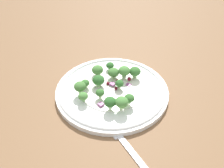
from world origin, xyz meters
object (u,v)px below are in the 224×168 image
object	(u,v)px
broccoli_floret_0	(119,84)
broccoli_floret_2	(112,73)
broccoli_floret_1	(101,94)
plate	(112,90)
fork	(133,153)

from	to	relation	value
broccoli_floret_0	broccoli_floret_2	bearing A→B (deg)	87.71
broccoli_floret_1	plate	bearing A→B (deg)	29.56
broccoli_floret_2	fork	size ratio (longest dim) A/B	0.16
plate	broccoli_floret_1	size ratio (longest dim) A/B	13.52
broccoli_floret_0	broccoli_floret_1	world-z (taller)	same
broccoli_floret_2	fork	distance (cm)	22.19
broccoli_floret_1	broccoli_floret_2	world-z (taller)	broccoli_floret_2
broccoli_floret_0	fork	world-z (taller)	broccoli_floret_0
plate	fork	size ratio (longest dim) A/B	1.48
plate	broccoli_floret_0	distance (cm)	2.76
plate	fork	world-z (taller)	plate
plate	broccoli_floret_0	bearing A→B (deg)	-31.11
plate	broccoli_floret_2	distance (cm)	4.48
broccoli_floret_0	fork	distance (cm)	17.94
broccoli_floret_0	broccoli_floret_2	size ratio (longest dim) A/B	0.72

